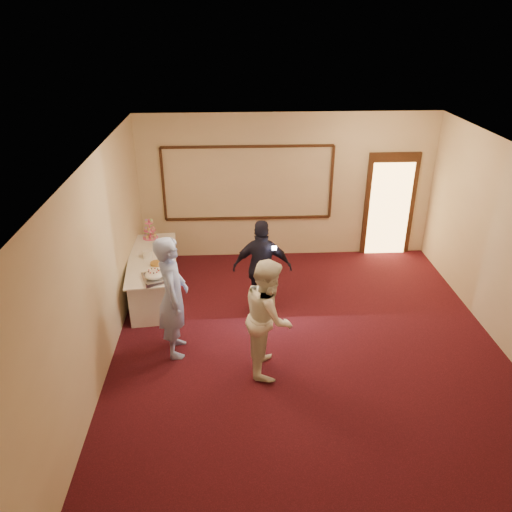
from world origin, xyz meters
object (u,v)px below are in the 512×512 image
at_px(tart, 157,264).
at_px(woman, 269,316).
at_px(plate_stack_a, 148,254).
at_px(buffet_table, 154,277).
at_px(guest, 262,268).
at_px(man, 173,297).
at_px(pavlova_tray, 154,276).
at_px(plate_stack_b, 163,244).
at_px(cupcake_stand, 150,231).

distance_m(tart, woman, 2.60).
relative_size(plate_stack_a, tart, 0.70).
bearing_deg(buffet_table, woman, -48.25).
bearing_deg(woman, guest, 2.69).
distance_m(man, woman, 1.45).
xyz_separation_m(buffet_table, pavlova_tray, (0.15, -0.84, 0.46)).
xyz_separation_m(pavlova_tray, plate_stack_a, (-0.23, 0.84, -0.00)).
bearing_deg(tart, pavlova_tray, -86.47).
bearing_deg(pavlova_tray, woman, -36.70).
bearing_deg(man, woman, -112.95).
relative_size(buffet_table, plate_stack_b, 12.72).
xyz_separation_m(cupcake_stand, plate_stack_b, (0.30, -0.45, -0.08)).
relative_size(plate_stack_b, man, 0.09).
bearing_deg(tart, cupcake_stand, 102.81).
bearing_deg(guest, cupcake_stand, -31.52).
bearing_deg(guest, buffet_table, -13.53).
xyz_separation_m(buffet_table, guest, (1.93, -0.63, 0.46)).
xyz_separation_m(pavlova_tray, woman, (1.77, -1.32, 0.03)).
relative_size(pavlova_tray, tart, 2.11).
height_order(plate_stack_a, plate_stack_b, same).
height_order(cupcake_stand, plate_stack_a, cupcake_stand).
bearing_deg(woman, pavlova_tray, 56.25).
xyz_separation_m(plate_stack_a, tart, (0.19, -0.29, -0.05)).
distance_m(pavlova_tray, plate_stack_a, 0.87).
distance_m(buffet_table, man, 1.87).
height_order(plate_stack_b, tart, plate_stack_b).
distance_m(tart, man, 1.48).
relative_size(man, woman, 1.10).
xyz_separation_m(cupcake_stand, guest, (2.08, -1.52, -0.08)).
distance_m(buffet_table, pavlova_tray, 0.97).
bearing_deg(buffet_table, cupcake_stand, 99.48).
relative_size(plate_stack_a, plate_stack_b, 1.00).
xyz_separation_m(plate_stack_b, guest, (1.78, -1.07, 0.00)).
height_order(pavlova_tray, woman, woman).
height_order(buffet_table, plate_stack_b, plate_stack_b).
distance_m(plate_stack_a, tart, 0.36).
xyz_separation_m(cupcake_stand, plate_stack_a, (0.07, -0.88, -0.08)).
bearing_deg(cupcake_stand, plate_stack_a, -85.17).
height_order(plate_stack_a, man, man).
bearing_deg(cupcake_stand, pavlova_tray, -80.11).
relative_size(pavlova_tray, plate_stack_b, 2.98).
relative_size(pavlova_tray, woman, 0.30).
relative_size(plate_stack_a, woman, 0.10).
bearing_deg(pavlova_tray, tart, 93.53).
xyz_separation_m(plate_stack_b, woman, (1.77, -2.59, 0.03)).
bearing_deg(cupcake_stand, buffet_table, -80.52).
xyz_separation_m(plate_stack_a, man, (0.62, -1.70, 0.11)).
distance_m(pavlova_tray, woman, 2.21).
distance_m(cupcake_stand, plate_stack_b, 0.55).
height_order(tart, woman, woman).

